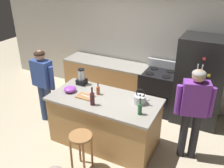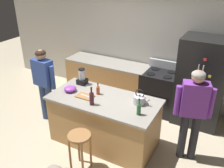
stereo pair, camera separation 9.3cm
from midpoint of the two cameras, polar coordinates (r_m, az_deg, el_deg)
The scene contains 17 objects.
ground_plane at distance 4.79m, azimuth -1.18°, elevation -13.00°, with size 14.00×14.00×0.00m, color beige.
back_wall at distance 5.73m, azimuth 8.41°, elevation 8.98°, with size 8.00×0.10×2.70m, color #BCB7AD.
kitchen_island at distance 4.51m, azimuth -1.23°, elevation -8.45°, with size 1.92×0.93×0.92m.
back_counter_run at distance 6.02m, azimuth -0.62°, elevation 1.04°, with size 2.00×0.64×0.92m.
refrigerator at distance 5.20m, azimuth 20.28°, elevation 0.35°, with size 0.90×0.73×1.80m.
stove_range at distance 5.54m, azimuth 11.34°, elevation -1.75°, with size 0.76×0.65×1.10m.
person_by_island_left at distance 5.08m, azimuth -14.91°, elevation 1.04°, with size 0.60×0.25×1.55m.
person_by_sink_right at distance 4.10m, azimuth 18.79°, elevation -5.26°, with size 0.59×0.33×1.62m.
bar_stool at distance 3.97m, azimuth -6.78°, elevation -13.22°, with size 0.36×0.36×0.67m.
blender_appliance at distance 4.74m, azimuth -6.36°, elevation 1.48°, with size 0.17×0.17×0.32m.
bottle_cooking_sauce at distance 4.37m, azimuth -2.64°, elevation -1.43°, with size 0.06×0.06×0.22m.
bottle_wine at distance 4.05m, azimuth -4.05°, elevation -3.28°, with size 0.08×0.08×0.32m.
bottle_olive_oil at distance 3.82m, azimuth 6.88°, elevation -5.71°, with size 0.07×0.07×0.28m.
mixing_bowl at distance 4.53m, azimuth -9.03°, elevation -1.09°, with size 0.22×0.22×0.10m, color purple.
tea_kettle at distance 4.11m, azimuth 7.00°, elevation -3.58°, with size 0.28×0.20×0.27m.
cutting_board at distance 4.34m, azimuth -5.65°, elevation -2.82°, with size 0.30×0.20×0.02m, color #9E6B3D.
chef_knife at distance 4.32m, azimuth -5.43°, elevation -2.73°, with size 0.22×0.03×0.01m, color #B7BABF.
Camera 2 is at (1.88, -3.19, 3.03)m, focal length 39.75 mm.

